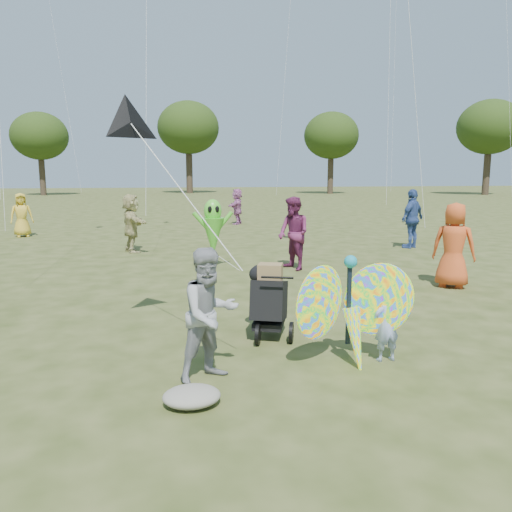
{
  "coord_description": "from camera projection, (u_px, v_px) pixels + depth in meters",
  "views": [
    {
      "loc": [
        -1.65,
        -6.0,
        2.37
      ],
      "look_at": [
        -0.2,
        1.5,
        1.1
      ],
      "focal_mm": 35.0,
      "sensor_mm": 36.0,
      "label": 1
    }
  ],
  "objects": [
    {
      "name": "grey_bag",
      "position": [
        192.0,
        396.0,
        5.14
      ],
      "size": [
        0.6,
        0.49,
        0.19
      ],
      "primitive_type": "ellipsoid",
      "color": "gray",
      "rests_on": "ground"
    },
    {
      "name": "alien_kite",
      "position": [
        213.0,
        230.0,
        12.43
      ],
      "size": [
        1.12,
        0.69,
        1.74
      ],
      "color": "#50C42E",
      "rests_on": "ground"
    },
    {
      "name": "ground",
      "position": [
        293.0,
        357.0,
        6.51
      ],
      "size": [
        160.0,
        160.0,
        0.0
      ],
      "primitive_type": "plane",
      "color": "#51592B",
      "rests_on": "ground"
    },
    {
      "name": "crowd_e",
      "position": [
        293.0,
        233.0,
        12.27
      ],
      "size": [
        0.95,
        1.06,
        1.81
      ],
      "primitive_type": "imported",
      "rotation": [
        0.0,
        0.0,
        5.07
      ],
      "color": "#6A234D",
      "rests_on": "ground"
    },
    {
      "name": "tree_line",
      "position": [
        211.0,
        128.0,
        49.64
      ],
      "size": [
        91.78,
        33.6,
        10.79
      ],
      "color": "#3A2D21",
      "rests_on": "ground"
    },
    {
      "name": "jogging_stroller",
      "position": [
        269.0,
        295.0,
        7.3
      ],
      "size": [
        0.73,
        1.13,
        1.09
      ],
      "rotation": [
        0.0,
        0.0,
        -0.35
      ],
      "color": "black",
      "rests_on": "ground"
    },
    {
      "name": "butterfly_kite",
      "position": [
        352.0,
        313.0,
        6.14
      ],
      "size": [
        1.74,
        0.75,
        1.59
      ],
      "color": "#FF282E",
      "rests_on": "ground"
    },
    {
      "name": "child_girl",
      "position": [
        387.0,
        325.0,
        6.31
      ],
      "size": [
        0.36,
        0.25,
        0.94
      ],
      "primitive_type": "imported",
      "rotation": [
        0.0,
        0.0,
        3.21
      ],
      "color": "#94A5D1",
      "rests_on": "ground"
    },
    {
      "name": "adult_man",
      "position": [
        210.0,
        314.0,
        5.71
      ],
      "size": [
        0.94,
        0.86,
        1.55
      ],
      "primitive_type": "imported",
      "rotation": [
        0.0,
        0.0,
        0.47
      ],
      "color": "#96979B",
      "rests_on": "ground"
    },
    {
      "name": "crowd_g",
      "position": [
        22.0,
        215.0,
        18.7
      ],
      "size": [
        0.93,
        0.76,
        1.65
      ],
      "primitive_type": "imported",
      "rotation": [
        0.0,
        0.0,
        0.33
      ],
      "color": "gold",
      "rests_on": "ground"
    },
    {
      "name": "crowd_a",
      "position": [
        454.0,
        245.0,
        10.36
      ],
      "size": [
        1.03,
        0.99,
        1.78
      ],
      "primitive_type": "imported",
      "rotation": [
        0.0,
        0.0,
        2.46
      ],
      "color": "#CF4E21",
      "rests_on": "ground"
    },
    {
      "name": "delta_kite_rig",
      "position": [
        131.0,
        124.0,
        6.73
      ],
      "size": [
        1.73,
        1.84,
        2.21
      ],
      "color": "black",
      "rests_on": "ground"
    },
    {
      "name": "crowd_d",
      "position": [
        131.0,
        223.0,
        15.06
      ],
      "size": [
        0.99,
        1.71,
        1.76
      ],
      "primitive_type": "imported",
      "rotation": [
        0.0,
        0.0,
        1.87
      ],
      "color": "tan",
      "rests_on": "ground"
    },
    {
      "name": "crowd_c",
      "position": [
        412.0,
        219.0,
        15.87
      ],
      "size": [
        1.18,
        0.97,
        1.88
      ],
      "primitive_type": "imported",
      "rotation": [
        0.0,
        0.0,
        3.69
      ],
      "color": "#334E8C",
      "rests_on": "ground"
    },
    {
      "name": "crowd_j",
      "position": [
        237.0,
        206.0,
        23.35
      ],
      "size": [
        1.06,
        1.61,
        1.67
      ],
      "primitive_type": "imported",
      "rotation": [
        0.0,
        0.0,
        4.31
      ],
      "color": "#B366A2",
      "rests_on": "ground"
    }
  ]
}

